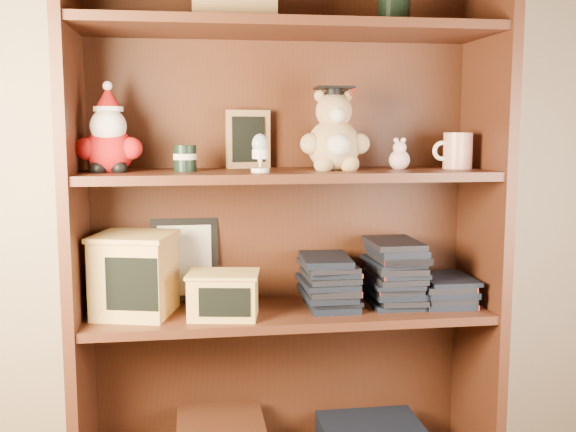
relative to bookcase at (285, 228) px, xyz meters
The scene contains 16 objects.
bookcase is the anchor object (origin of this frame).
shelf_lower 0.25m from the bookcase, 87.06° to the right, with size 1.14×0.33×0.02m.
shelf_upper 0.17m from the bookcase, 87.06° to the right, with size 1.14×0.33×0.02m.
santa_plush 0.55m from the bookcase, behind, with size 0.18×0.13×0.25m.
teachers_tin 0.36m from the bookcase, 169.88° to the right, with size 0.06×0.06×0.07m.
chalkboard_plaque 0.28m from the bookcase, 147.00° to the left, with size 0.13×0.09×0.17m.
egg_cup 0.27m from the bookcase, 123.75° to the right, with size 0.05×0.05×0.10m.
grad_teddy_bear 0.30m from the bookcase, 23.53° to the right, with size 0.20×0.17×0.24m.
pink_figurine 0.39m from the bookcase, ahead, with size 0.06×0.06×0.09m.
teacher_mug 0.55m from the bookcase, ahead, with size 0.12×0.08×0.10m.
certificate_frame 0.32m from the bookcase, 163.24° to the left, with size 0.20×0.05×0.25m.
treats_box 0.45m from the bookcase, behind, with size 0.26×0.26×0.23m.
pencils_box 0.27m from the bookcase, 148.04° to the right, with size 0.21×0.17×0.13m.
book_stack_left 0.20m from the bookcase, 22.54° to the right, with size 0.14×0.20×0.14m.
book_stack_mid 0.36m from the bookcase, ahead, with size 0.14×0.20×0.19m.
book_stack_right 0.51m from the bookcase, ahead, with size 0.14×0.20×0.08m.
Camera 1 is at (-0.48, -0.57, 1.07)m, focal length 42.00 mm.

